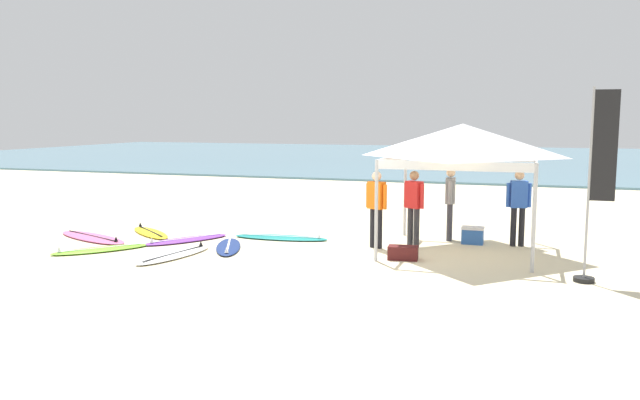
{
  "coord_description": "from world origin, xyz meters",
  "views": [
    {
      "loc": [
        3.77,
        -12.61,
        2.87
      ],
      "look_at": [
        -0.83,
        1.03,
        1.0
      ],
      "focal_mm": 35.53,
      "sensor_mm": 36.0,
      "label": 1
    }
  ],
  "objects_px": {
    "surfboard_purple": "(186,240)",
    "banner_flag": "(596,194)",
    "surfboard_lime": "(100,249)",
    "surfboard_yellow": "(150,232)",
    "gear_bag_near_tent": "(403,253)",
    "person_orange": "(376,204)",
    "canopy_tent": "(463,141)",
    "person_blue": "(518,203)",
    "surfboard_navy": "(228,247)",
    "surfboard_teal": "(281,237)",
    "surfboard_pink": "(92,237)",
    "person_red": "(414,203)",
    "cooler_box": "(473,235)",
    "surfboard_white": "(174,255)",
    "person_grey": "(450,199)"
  },
  "relations": [
    {
      "from": "surfboard_lime",
      "to": "surfboard_white",
      "type": "xyz_separation_m",
      "value": [
        1.84,
        0.02,
        -0.0
      ]
    },
    {
      "from": "surfboard_white",
      "to": "banner_flag",
      "type": "relative_size",
      "value": 0.64
    },
    {
      "from": "surfboard_yellow",
      "to": "surfboard_purple",
      "type": "relative_size",
      "value": 0.91
    },
    {
      "from": "surfboard_yellow",
      "to": "cooler_box",
      "type": "distance_m",
      "value": 7.84
    },
    {
      "from": "surfboard_navy",
      "to": "banner_flag",
      "type": "xyz_separation_m",
      "value": [
        7.38,
        -0.61,
        1.54
      ]
    },
    {
      "from": "person_grey",
      "to": "gear_bag_near_tent",
      "type": "distance_m",
      "value": 2.61
    },
    {
      "from": "person_blue",
      "to": "gear_bag_near_tent",
      "type": "relative_size",
      "value": 2.85
    },
    {
      "from": "canopy_tent",
      "to": "surfboard_teal",
      "type": "relative_size",
      "value": 1.34
    },
    {
      "from": "surfboard_lime",
      "to": "gear_bag_near_tent",
      "type": "xyz_separation_m",
      "value": [
        6.41,
        1.27,
        0.1
      ]
    },
    {
      "from": "surfboard_pink",
      "to": "surfboard_teal",
      "type": "relative_size",
      "value": 1.12
    },
    {
      "from": "surfboard_teal",
      "to": "person_blue",
      "type": "height_order",
      "value": "person_blue"
    },
    {
      "from": "person_grey",
      "to": "surfboard_lime",
      "type": "bearing_deg",
      "value": -152.55
    },
    {
      "from": "surfboard_navy",
      "to": "surfboard_yellow",
      "type": "distance_m",
      "value": 2.81
    },
    {
      "from": "surfboard_white",
      "to": "cooler_box",
      "type": "xyz_separation_m",
      "value": [
        5.77,
        3.39,
        0.16
      ]
    },
    {
      "from": "surfboard_white",
      "to": "person_orange",
      "type": "relative_size",
      "value": 1.27
    },
    {
      "from": "surfboard_pink",
      "to": "surfboard_teal",
      "type": "xyz_separation_m",
      "value": [
        4.3,
        1.43,
        0.0
      ]
    },
    {
      "from": "surfboard_navy",
      "to": "surfboard_white",
      "type": "distance_m",
      "value": 1.32
    },
    {
      "from": "surfboard_lime",
      "to": "banner_flag",
      "type": "distance_m",
      "value": 10.03
    },
    {
      "from": "surfboard_yellow",
      "to": "person_orange",
      "type": "distance_m",
      "value": 5.81
    },
    {
      "from": "surfboard_lime",
      "to": "surfboard_white",
      "type": "bearing_deg",
      "value": 0.73
    },
    {
      "from": "surfboard_lime",
      "to": "surfboard_yellow",
      "type": "bearing_deg",
      "value": 93.31
    },
    {
      "from": "surfboard_pink",
      "to": "person_red",
      "type": "height_order",
      "value": "person_red"
    },
    {
      "from": "person_red",
      "to": "surfboard_purple",
      "type": "bearing_deg",
      "value": -168.64
    },
    {
      "from": "surfboard_pink",
      "to": "banner_flag",
      "type": "distance_m",
      "value": 11.1
    },
    {
      "from": "gear_bag_near_tent",
      "to": "person_grey",
      "type": "bearing_deg",
      "value": 75.15
    },
    {
      "from": "surfboard_white",
      "to": "surfboard_teal",
      "type": "xyz_separation_m",
      "value": [
        1.38,
        2.53,
        -0.0
      ]
    },
    {
      "from": "surfboard_yellow",
      "to": "surfboard_teal",
      "type": "xyz_separation_m",
      "value": [
        3.34,
        0.44,
        -0.0
      ]
    },
    {
      "from": "surfboard_yellow",
      "to": "surfboard_pink",
      "type": "xyz_separation_m",
      "value": [
        -0.96,
        -0.99,
        -0.0
      ]
    },
    {
      "from": "surfboard_navy",
      "to": "surfboard_lime",
      "type": "distance_m",
      "value": 2.77
    },
    {
      "from": "person_grey",
      "to": "banner_flag",
      "type": "xyz_separation_m",
      "value": [
        2.85,
        -3.11,
        0.59
      ]
    },
    {
      "from": "canopy_tent",
      "to": "banner_flag",
      "type": "bearing_deg",
      "value": -37.68
    },
    {
      "from": "surfboard_lime",
      "to": "surfboard_white",
      "type": "relative_size",
      "value": 0.88
    },
    {
      "from": "surfboard_yellow",
      "to": "person_orange",
      "type": "bearing_deg",
      "value": 1.4
    },
    {
      "from": "surfboard_lime",
      "to": "surfboard_pink",
      "type": "relative_size",
      "value": 0.74
    },
    {
      "from": "surfboard_yellow",
      "to": "cooler_box",
      "type": "height_order",
      "value": "cooler_box"
    },
    {
      "from": "surfboard_yellow",
      "to": "surfboard_navy",
      "type": "bearing_deg",
      "value": -19.93
    },
    {
      "from": "surfboard_navy",
      "to": "surfboard_lime",
      "type": "relative_size",
      "value": 1.04
    },
    {
      "from": "person_blue",
      "to": "person_grey",
      "type": "bearing_deg",
      "value": 172.12
    },
    {
      "from": "canopy_tent",
      "to": "person_blue",
      "type": "height_order",
      "value": "canopy_tent"
    },
    {
      "from": "surfboard_purple",
      "to": "person_orange",
      "type": "relative_size",
      "value": 1.21
    },
    {
      "from": "surfboard_pink",
      "to": "person_orange",
      "type": "xyz_separation_m",
      "value": [
        6.69,
        1.13,
        0.95
      ]
    },
    {
      "from": "surfboard_purple",
      "to": "banner_flag",
      "type": "distance_m",
      "value": 8.9
    },
    {
      "from": "surfboard_lime",
      "to": "canopy_tent",
      "type": "bearing_deg",
      "value": 18.38
    },
    {
      "from": "surfboard_navy",
      "to": "surfboard_yellow",
      "type": "height_order",
      "value": "same"
    },
    {
      "from": "surfboard_white",
      "to": "surfboard_teal",
      "type": "bearing_deg",
      "value": 61.36
    },
    {
      "from": "surfboard_purple",
      "to": "person_red",
      "type": "xyz_separation_m",
      "value": [
        5.17,
        1.04,
        0.95
      ]
    },
    {
      "from": "surfboard_purple",
      "to": "cooler_box",
      "type": "height_order",
      "value": "cooler_box"
    },
    {
      "from": "banner_flag",
      "to": "canopy_tent",
      "type": "bearing_deg",
      "value": 142.32
    },
    {
      "from": "person_red",
      "to": "canopy_tent",
      "type": "bearing_deg",
      "value": -8.72
    },
    {
      "from": "surfboard_white",
      "to": "person_orange",
      "type": "height_order",
      "value": "person_orange"
    }
  ]
}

